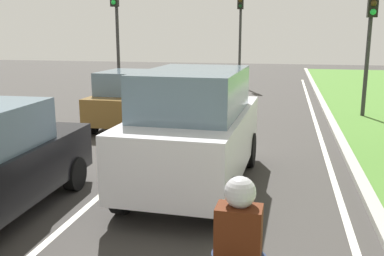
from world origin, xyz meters
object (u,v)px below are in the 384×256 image
object	(u,v)px
car_suv_ahead	(195,128)
traffic_light_far_median	(240,21)
car_hatchback_far	(130,99)
rider_person	(239,236)
traffic_light_near_right	(371,28)
traffic_light_overhead_left	(116,20)

from	to	relation	value
car_suv_ahead	traffic_light_far_median	world-z (taller)	traffic_light_far_median
car_hatchback_far	traffic_light_far_median	bearing A→B (deg)	80.42
car_suv_ahead	rider_person	bearing A→B (deg)	-71.50
car_suv_ahead	traffic_light_near_right	bearing A→B (deg)	63.35
traffic_light_near_right	traffic_light_overhead_left	size ratio (longest dim) A/B	0.90
rider_person	traffic_light_overhead_left	size ratio (longest dim) A/B	0.23
car_hatchback_far	rider_person	xyz separation A→B (m)	(4.43, -9.29, 0.31)
car_suv_ahead	traffic_light_near_right	xyz separation A→B (m)	(4.36, 8.05, 1.92)
rider_person	traffic_light_far_median	bearing A→B (deg)	97.31
traffic_light_near_right	traffic_light_far_median	size ratio (longest dim) A/B	0.86
rider_person	traffic_light_far_median	world-z (taller)	traffic_light_far_median
car_suv_ahead	rider_person	world-z (taller)	car_suv_ahead
car_hatchback_far	rider_person	world-z (taller)	car_hatchback_far
rider_person	traffic_light_far_median	xyz separation A→B (m)	(-2.19, 20.58, 2.37)
rider_person	traffic_light_near_right	bearing A→B (deg)	77.29
car_hatchback_far	traffic_light_overhead_left	xyz separation A→B (m)	(-2.49, 5.25, 2.58)
traffic_light_overhead_left	traffic_light_far_median	size ratio (longest dim) A/B	0.96
traffic_light_near_right	car_hatchback_far	bearing A→B (deg)	-157.75
rider_person	traffic_light_near_right	distance (m)	12.87
traffic_light_near_right	traffic_light_far_median	distance (m)	9.77
car_suv_ahead	traffic_light_overhead_left	xyz separation A→B (m)	(-5.62, 10.23, 2.30)
traffic_light_overhead_left	car_hatchback_far	bearing A→B (deg)	-64.62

